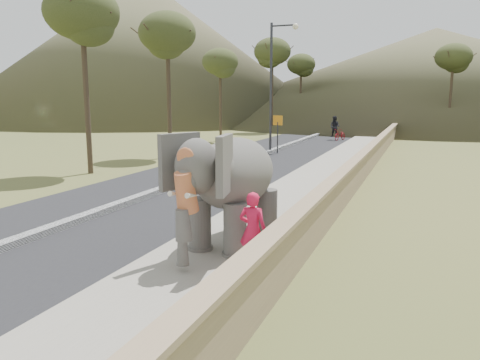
{
  "coord_description": "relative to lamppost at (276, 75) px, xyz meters",
  "views": [
    {
      "loc": [
        4.0,
        -10.7,
        3.57
      ],
      "look_at": [
        0.2,
        -0.96,
        1.7
      ],
      "focal_mm": 35.0,
      "sensor_mm": 36.0,
      "label": 1
    }
  ],
  "objects": [
    {
      "name": "trees",
      "position": [
        6.3,
        11.37,
        -0.68
      ],
      "size": [
        48.29,
        42.23,
        9.6
      ],
      "color": "#473828",
      "rests_on": "ground"
    },
    {
      "name": "lamppost",
      "position": [
        0.0,
        0.0,
        0.0
      ],
      "size": [
        1.76,
        0.36,
        8.0
      ],
      "color": "#2C2B30",
      "rests_on": "ground"
    },
    {
      "name": "median",
      "position": [
        -0.31,
        -7.64,
        -4.76
      ],
      "size": [
        0.35,
        120.0,
        0.22
      ],
      "primitive_type": "cube",
      "color": "black",
      "rests_on": "ground"
    },
    {
      "name": "ground",
      "position": [
        4.69,
        -17.64,
        -4.87
      ],
      "size": [
        160.0,
        160.0,
        0.0
      ],
      "primitive_type": "plane",
      "color": "olive",
      "rests_on": "ground"
    },
    {
      "name": "walkway",
      "position": [
        4.69,
        -7.64,
        -4.8
      ],
      "size": [
        3.0,
        120.0,
        0.15
      ],
      "primitive_type": "cube",
      "color": "#9E9687",
      "rests_on": "ground"
    },
    {
      "name": "signboard",
      "position": [
        0.19,
        -0.07,
        -3.23
      ],
      "size": [
        0.6,
        0.08,
        2.4
      ],
      "color": "#2D2D33",
      "rests_on": "ground"
    },
    {
      "name": "motorcyclist",
      "position": [
        2.16,
        10.48,
        -4.09
      ],
      "size": [
        1.51,
        1.93,
        2.0
      ],
      "color": "maroon",
      "rests_on": "ground"
    },
    {
      "name": "hill_far",
      "position": [
        9.69,
        52.36,
        2.13
      ],
      "size": [
        80.0,
        80.0,
        14.0
      ],
      "primitive_type": "cone",
      "color": "brown",
      "rests_on": "ground"
    },
    {
      "name": "parapet",
      "position": [
        6.34,
        -7.64,
        -4.32
      ],
      "size": [
        0.3,
        120.0,
        1.1
      ],
      "primitive_type": "cube",
      "color": "tan",
      "rests_on": "ground"
    },
    {
      "name": "hill_left",
      "position": [
        -33.31,
        37.36,
        6.13
      ],
      "size": [
        60.0,
        60.0,
        22.0
      ],
      "primitive_type": "cone",
      "color": "brown",
      "rests_on": "ground"
    },
    {
      "name": "road",
      "position": [
        -0.31,
        -7.64,
        -4.86
      ],
      "size": [
        7.0,
        120.0,
        0.03
      ],
      "primitive_type": "cube",
      "color": "black",
      "rests_on": "ground"
    },
    {
      "name": "elephant_and_man",
      "position": [
        4.71,
        -18.45,
        -3.42
      ],
      "size": [
        2.35,
        3.81,
        2.63
      ],
      "color": "#63605A",
      "rests_on": "ground"
    }
  ]
}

